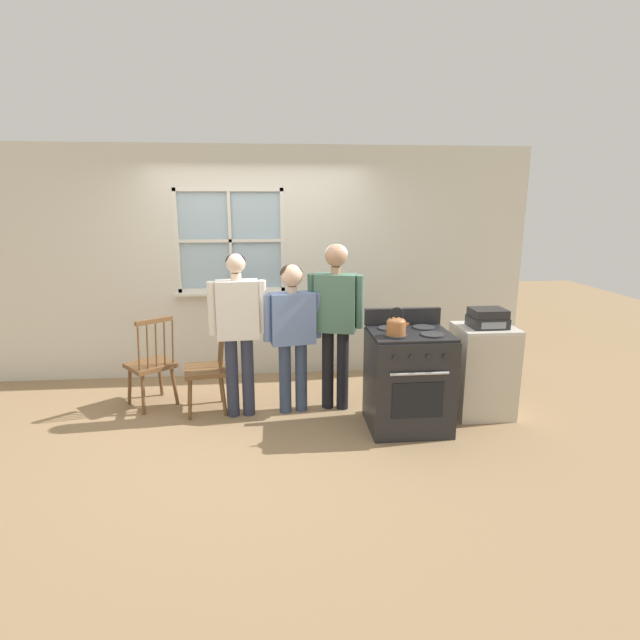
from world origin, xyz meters
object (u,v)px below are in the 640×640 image
at_px(person_teen_center, 292,323).
at_px(potted_plant, 235,287).
at_px(chair_by_window, 207,370).
at_px(stove, 408,379).
at_px(side_counter, 482,371).
at_px(person_elderly_left, 238,321).
at_px(chair_near_wall, 151,365).
at_px(stereo, 488,318).
at_px(person_adult_right, 336,310).
at_px(kettle, 396,325).

xyz_separation_m(person_teen_center, potted_plant, (-0.62, 1.09, 0.19)).
bearing_deg(chair_by_window, stove, 64.14).
relative_size(potted_plant, side_counter, 0.26).
bearing_deg(person_elderly_left, side_counter, -8.70).
bearing_deg(side_counter, chair_near_wall, 171.20).
height_order(person_elderly_left, side_counter, person_elderly_left).
relative_size(chair_near_wall, stove, 0.88).
relative_size(stove, stereo, 3.19).
bearing_deg(person_teen_center, stove, -33.75).
height_order(chair_by_window, chair_near_wall, same).
relative_size(chair_near_wall, stereo, 2.81).
relative_size(chair_near_wall, person_adult_right, 0.57).
bearing_deg(potted_plant, chair_near_wall, -135.33).
height_order(chair_by_window, person_elderly_left, person_elderly_left).
height_order(chair_near_wall, potted_plant, potted_plant).
distance_m(chair_by_window, side_counter, 2.74).
distance_m(kettle, side_counter, 1.19).
height_order(side_counter, stereo, stereo).
xyz_separation_m(chair_by_window, stove, (1.91, -0.55, 0.04)).
bearing_deg(side_counter, person_elderly_left, 175.66).
height_order(person_teen_center, stove, person_teen_center).
distance_m(chair_by_window, person_teen_center, 0.99).
bearing_deg(side_counter, person_adult_right, 169.20).
height_order(person_adult_right, potted_plant, person_adult_right).
bearing_deg(person_adult_right, person_teen_center, -158.15).
distance_m(stove, potted_plant, 2.37).
distance_m(chair_by_window, potted_plant, 1.22).
xyz_separation_m(person_adult_right, stove, (0.62, -0.50, -0.56)).
xyz_separation_m(side_counter, stereo, (0.00, -0.02, 0.54)).
distance_m(stove, stereo, 0.98).
height_order(chair_near_wall, person_elderly_left, person_elderly_left).
distance_m(person_teen_center, stove, 1.23).
bearing_deg(stove, potted_plant, 137.26).
height_order(kettle, stereo, kettle).
relative_size(kettle, side_counter, 0.27).
height_order(potted_plant, side_counter, potted_plant).
height_order(chair_by_window, person_teen_center, person_teen_center).
relative_size(side_counter, stereo, 2.65).
distance_m(chair_near_wall, stereo, 3.40).
bearing_deg(kettle, person_adult_right, 126.04).
bearing_deg(stereo, chair_near_wall, 170.85).
height_order(chair_by_window, kettle, kettle).
bearing_deg(stove, stereo, 14.01).
bearing_deg(potted_plant, person_teen_center, -60.17).
relative_size(kettle, stereo, 0.73).
bearing_deg(side_counter, kettle, -160.02).
distance_m(person_elderly_left, person_teen_center, 0.53).
height_order(person_elderly_left, stove, person_elderly_left).
xyz_separation_m(person_elderly_left, kettle, (1.41, -0.54, 0.06)).
distance_m(chair_near_wall, stove, 2.60).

